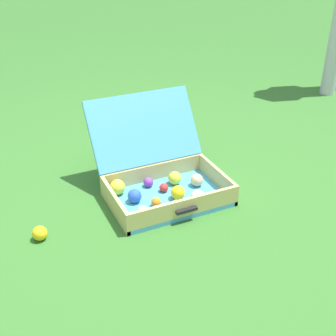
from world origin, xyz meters
TOP-DOWN VIEW (x-y plane):
  - ground_plane at (0.00, 0.00)m, footprint 16.00×16.00m
  - open_suitcase at (0.03, 0.06)m, footprint 0.60×0.65m
  - stray_ball_on_grass at (-0.63, -0.08)m, footprint 0.07×0.07m

SIDE VIEW (x-z plane):
  - ground_plane at x=0.00m, z-range 0.00..0.00m
  - stray_ball_on_grass at x=-0.63m, z-range 0.00..0.07m
  - open_suitcase at x=0.03m, z-range -0.12..0.33m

